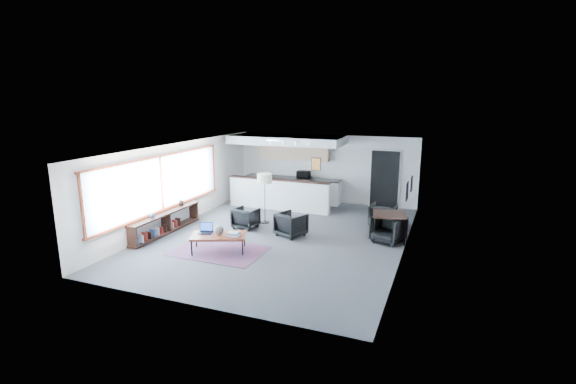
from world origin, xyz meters
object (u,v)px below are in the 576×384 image
(book_stack, at_px, (234,234))
(armchair_left, at_px, (246,217))
(floor_lamp, at_px, (265,180))
(dining_table, at_px, (390,216))
(coffee_table, at_px, (219,236))
(armchair_right, at_px, (291,223))
(ceramic_pot, at_px, (219,230))
(laptop, at_px, (206,230))
(microwave, at_px, (304,174))
(dining_chair_far, at_px, (383,216))
(dining_chair_near, at_px, (388,230))

(book_stack, bearing_deg, armchair_left, 108.36)
(floor_lamp, xyz_separation_m, dining_table, (3.98, -0.22, -0.70))
(coffee_table, distance_m, book_stack, 0.42)
(armchair_right, distance_m, dining_table, 2.83)
(coffee_table, height_order, ceramic_pot, ceramic_pot)
(laptop, bearing_deg, microwave, 66.20)
(armchair_right, distance_m, dining_chair_far, 3.05)
(dining_table, distance_m, dining_chair_far, 1.35)
(armchair_left, relative_size, dining_table, 0.66)
(laptop, height_order, armchair_left, laptop)
(coffee_table, bearing_deg, dining_chair_far, 22.96)
(book_stack, xyz_separation_m, armchair_right, (0.92, 1.81, -0.13))
(book_stack, distance_m, floor_lamp, 2.88)
(armchair_left, distance_m, microwave, 3.94)
(floor_lamp, bearing_deg, laptop, -100.08)
(ceramic_pot, relative_size, dining_chair_near, 0.36)
(armchair_right, distance_m, dining_chair_near, 2.77)
(floor_lamp, relative_size, dining_table, 1.52)
(armchair_right, relative_size, floor_lamp, 0.47)
(laptop, bearing_deg, dining_chair_far, 25.59)
(armchair_left, relative_size, microwave, 1.40)
(dining_chair_far, bearing_deg, armchair_right, 43.32)
(coffee_table, xyz_separation_m, floor_lamp, (0.07, 2.79, 0.98))
(book_stack, bearing_deg, laptop, -178.58)
(coffee_table, relative_size, dining_chair_far, 2.38)
(armchair_left, distance_m, floor_lamp, 1.32)
(ceramic_pot, relative_size, dining_chair_far, 0.37)
(ceramic_pot, height_order, armchair_left, ceramic_pot)
(armchair_left, bearing_deg, dining_chair_near, -169.32)
(ceramic_pot, xyz_separation_m, armchair_left, (-0.26, 2.05, -0.23))
(dining_chair_near, bearing_deg, dining_table, 110.26)
(book_stack, bearing_deg, floor_lamp, 97.04)
(dining_chair_far, bearing_deg, laptop, 46.64)
(armchair_right, relative_size, microwave, 1.51)
(book_stack, distance_m, microwave, 5.86)
(floor_lamp, distance_m, dining_table, 4.05)
(dining_chair_far, bearing_deg, armchair_left, 27.97)
(dining_chair_far, bearing_deg, microwave, -27.51)
(laptop, distance_m, ceramic_pot, 0.42)
(book_stack, relative_size, dining_chair_near, 0.50)
(dining_table, bearing_deg, dining_chair_near, -90.00)
(book_stack, relative_size, armchair_right, 0.46)
(laptop, xyz_separation_m, dining_chair_near, (4.46, 2.32, -0.19))
(ceramic_pot, height_order, floor_lamp, floor_lamp)
(laptop, bearing_deg, dining_table, 12.50)
(dining_table, xyz_separation_m, microwave, (-3.75, 3.34, 0.39))
(laptop, xyz_separation_m, armchair_left, (0.16, 2.01, -0.18))
(coffee_table, bearing_deg, dining_table, 9.42)
(ceramic_pot, height_order, dining_table, dining_table)
(ceramic_pot, height_order, book_stack, ceramic_pot)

